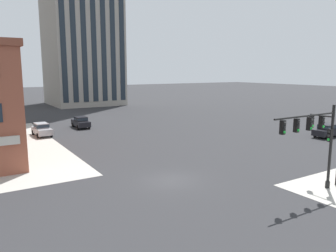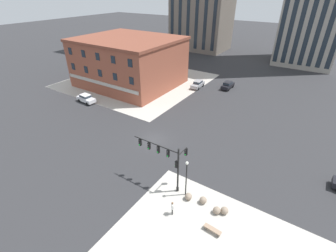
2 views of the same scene
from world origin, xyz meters
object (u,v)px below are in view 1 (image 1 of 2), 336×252
object	(u,v)px
car_main_northbound_far	(81,122)
car_main_southbound_near	(42,129)
car_main_northbound_near	(328,130)
traffic_signal_main	(316,134)

from	to	relation	value
car_main_northbound_far	car_main_southbound_near	xyz separation A→B (m)	(-6.27, -3.35, 0.00)
car_main_southbound_near	car_main_northbound_near	bearing A→B (deg)	-33.42
car_main_northbound_near	car_main_northbound_far	xyz separation A→B (m)	(-24.75, 23.81, 0.00)
car_main_northbound_far	car_main_southbound_near	distance (m)	7.10
car_main_northbound_far	car_main_northbound_near	bearing A→B (deg)	-43.90
car_main_southbound_near	traffic_signal_main	bearing A→B (deg)	-69.02
car_main_northbound_far	traffic_signal_main	bearing A→B (deg)	-80.56
traffic_signal_main	car_main_southbound_near	bearing A→B (deg)	110.98
car_main_northbound_near	car_main_northbound_far	size ratio (longest dim) A/B	1.00
car_main_northbound_near	car_main_northbound_far	bearing A→B (deg)	136.10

